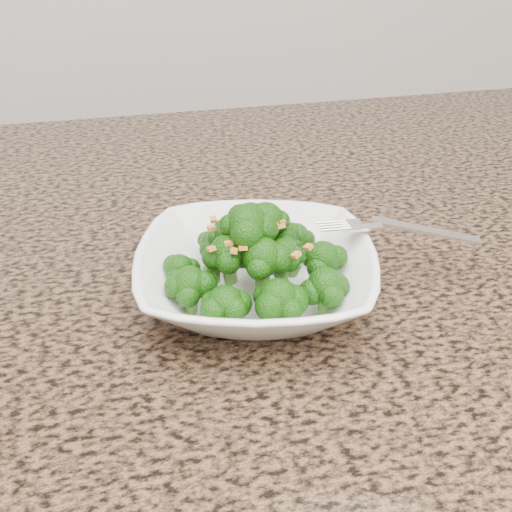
{
  "coord_description": "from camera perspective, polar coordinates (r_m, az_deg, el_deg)",
  "views": [
    {
      "loc": [
        -0.01,
        -0.29,
        1.26
      ],
      "look_at": [
        0.11,
        0.22,
        0.95
      ],
      "focal_mm": 45.0,
      "sensor_mm": 36.0,
      "label": 1
    }
  ],
  "objects": [
    {
      "name": "broccoli_pile",
      "position": [
        0.59,
        0.0,
        3.27
      ],
      "size": [
        0.2,
        0.2,
        0.07
      ],
      "primitive_type": null,
      "color": "#154E08",
      "rests_on": "bowl"
    },
    {
      "name": "granite_counter",
      "position": [
        0.7,
        -10.61,
        -2.34
      ],
      "size": [
        1.64,
        1.04,
        0.03
      ],
      "primitive_type": "cube",
      "color": "brown",
      "rests_on": "cabinet"
    },
    {
      "name": "fork",
      "position": [
        0.64,
        10.51,
        2.59
      ],
      "size": [
        0.19,
        0.07,
        0.01
      ],
      "primitive_type": null,
      "rotation": [
        0.0,
        0.0,
        -0.25
      ],
      "color": "silver",
      "rests_on": "bowl"
    },
    {
      "name": "bowl",
      "position": [
        0.62,
        0.0,
        -1.76
      ],
      "size": [
        0.27,
        0.27,
        0.06
      ],
      "primitive_type": "imported",
      "rotation": [
        0.0,
        0.0,
        -0.23
      ],
      "color": "white",
      "rests_on": "granite_counter"
    },
    {
      "name": "garlic_topping",
      "position": [
        0.57,
        0.0,
        6.48
      ],
      "size": [
        0.12,
        0.12,
        0.01
      ],
      "primitive_type": null,
      "color": "orange",
      "rests_on": "broccoli_pile"
    }
  ]
}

